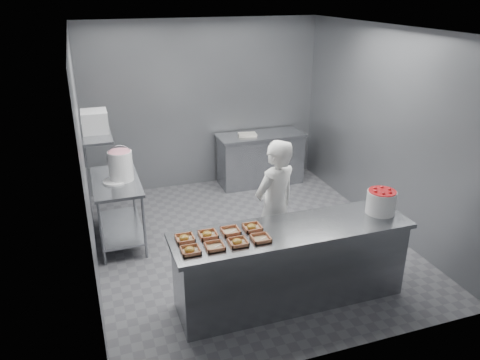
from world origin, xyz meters
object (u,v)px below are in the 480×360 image
(tray_1, at_px, (215,246))
(worker, at_px, (275,209))
(back_counter, at_px, (260,159))
(glaze_bucket, at_px, (121,165))
(prep_table, at_px, (118,201))
(tray_3, at_px, (261,238))
(service_counter, at_px, (291,264))
(tray_4, at_px, (185,238))
(tray_6, at_px, (231,231))
(strawberry_tub, at_px, (381,201))
(tray_5, at_px, (208,234))
(appliance, at_px, (95,121))
(tray_7, at_px, (252,227))
(tray_0, at_px, (190,250))
(tray_2, at_px, (238,242))

(tray_1, bearing_deg, worker, 37.62)
(back_counter, distance_m, tray_1, 3.85)
(back_counter, height_order, glaze_bucket, glaze_bucket)
(prep_table, relative_size, glaze_bucket, 2.51)
(tray_3, xyz_separation_m, glaze_bucket, (-1.16, 2.06, 0.19))
(service_counter, bearing_deg, tray_4, 173.88)
(tray_6, height_order, strawberry_tub, strawberry_tub)
(back_counter, bearing_deg, strawberry_tub, -86.81)
(tray_5, height_order, appliance, appliance)
(tray_5, distance_m, tray_7, 0.48)
(tray_4, height_order, worker, worker)
(back_counter, relative_size, tray_3, 8.01)
(tray_4, bearing_deg, strawberry_tub, -2.69)
(tray_1, relative_size, glaze_bucket, 0.39)
(service_counter, xyz_separation_m, worker, (0.05, 0.60, 0.39))
(prep_table, bearing_deg, strawberry_tub, -35.29)
(glaze_bucket, bearing_deg, tray_0, -78.15)
(prep_table, bearing_deg, tray_6, -61.33)
(tray_6, bearing_deg, tray_4, -180.00)
(back_counter, xyz_separation_m, tray_2, (-1.55, -3.37, 0.47))
(tray_5, distance_m, strawberry_tub, 1.98)
(strawberry_tub, bearing_deg, worker, 150.61)
(back_counter, xyz_separation_m, tray_5, (-1.79, -3.13, 0.47))
(back_counter, height_order, tray_4, tray_4)
(tray_5, bearing_deg, appliance, 116.28)
(tray_1, height_order, tray_2, tray_2)
(strawberry_tub, bearing_deg, tray_0, -176.41)
(tray_4, relative_size, worker, 0.11)
(service_counter, relative_size, tray_6, 13.88)
(tray_2, bearing_deg, tray_3, 0.00)
(glaze_bucket, bearing_deg, strawberry_tub, -35.98)
(tray_1, xyz_separation_m, strawberry_tub, (1.97, 0.14, 0.12))
(back_counter, distance_m, tray_2, 3.74)
(service_counter, relative_size, glaze_bucket, 5.44)
(tray_0, height_order, tray_2, same)
(service_counter, xyz_separation_m, strawberry_tub, (1.08, 0.02, 0.59))
(prep_table, relative_size, worker, 0.71)
(tray_3, relative_size, glaze_bucket, 0.39)
(prep_table, distance_m, worker, 2.18)
(service_counter, height_order, tray_7, tray_7)
(service_counter, relative_size, worker, 1.54)
(tray_3, bearing_deg, worker, 57.70)
(back_counter, distance_m, glaze_bucket, 2.87)
(back_counter, distance_m, strawberry_tub, 3.29)
(tray_0, bearing_deg, strawberry_tub, 3.59)
(prep_table, distance_m, tray_6, 2.11)
(tray_7, relative_size, strawberry_tub, 0.58)
(tray_0, relative_size, tray_5, 1.00)
(tray_0, bearing_deg, tray_1, 0.00)
(service_counter, bearing_deg, tray_1, -172.23)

